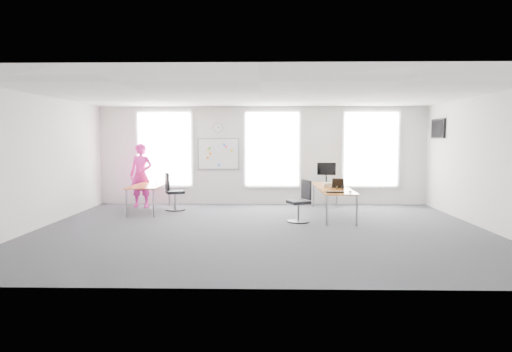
{
  "coord_description": "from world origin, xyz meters",
  "views": [
    {
      "loc": [
        0.1,
        -9.98,
        2.01
      ],
      "look_at": [
        -0.14,
        1.2,
        1.1
      ],
      "focal_mm": 32.0,
      "sensor_mm": 36.0,
      "label": 1
    }
  ],
  "objects_px": {
    "desk_left": "(149,187)",
    "chair_right": "(301,204)",
    "keyboard": "(335,192)",
    "monitor": "(326,171)",
    "chair_left": "(173,194)",
    "person": "(141,175)",
    "headphones": "(339,188)",
    "desk_right": "(333,189)"
  },
  "relations": [
    {
      "from": "headphones",
      "to": "desk_right",
      "type": "bearing_deg",
      "value": 84.84
    },
    {
      "from": "desk_left",
      "to": "chair_left",
      "type": "xyz_separation_m",
      "value": [
        0.62,
        0.17,
        -0.22
      ]
    },
    {
      "from": "chair_left",
      "to": "desk_left",
      "type": "bearing_deg",
      "value": 84.64
    },
    {
      "from": "chair_left",
      "to": "monitor",
      "type": "distance_m",
      "value": 4.42
    },
    {
      "from": "desk_left",
      "to": "person",
      "type": "distance_m",
      "value": 0.91
    },
    {
      "from": "desk_right",
      "to": "chair_left",
      "type": "bearing_deg",
      "value": 170.06
    },
    {
      "from": "headphones",
      "to": "desk_left",
      "type": "bearing_deg",
      "value": 152.68
    },
    {
      "from": "desk_left",
      "to": "person",
      "type": "bearing_deg",
      "value": 119.67
    },
    {
      "from": "person",
      "to": "headphones",
      "type": "relative_size",
      "value": 10.7
    },
    {
      "from": "chair_right",
      "to": "headphones",
      "type": "height_order",
      "value": "chair_right"
    },
    {
      "from": "desk_left",
      "to": "chair_left",
      "type": "height_order",
      "value": "chair_left"
    },
    {
      "from": "desk_right",
      "to": "monitor",
      "type": "bearing_deg",
      "value": 91.25
    },
    {
      "from": "person",
      "to": "chair_left",
      "type": "bearing_deg",
      "value": -19.43
    },
    {
      "from": "person",
      "to": "monitor",
      "type": "bearing_deg",
      "value": 7.05
    },
    {
      "from": "desk_right",
      "to": "chair_right",
      "type": "xyz_separation_m",
      "value": [
        -0.91,
        -0.98,
        -0.25
      ]
    },
    {
      "from": "chair_left",
      "to": "chair_right",
      "type": "bearing_deg",
      "value": -137.3
    },
    {
      "from": "desk_right",
      "to": "person",
      "type": "xyz_separation_m",
      "value": [
        -5.44,
        1.36,
        0.25
      ]
    },
    {
      "from": "chair_right",
      "to": "person",
      "type": "distance_m",
      "value": 5.12
    },
    {
      "from": "chair_left",
      "to": "keyboard",
      "type": "height_order",
      "value": "chair_left"
    },
    {
      "from": "person",
      "to": "monitor",
      "type": "height_order",
      "value": "person"
    },
    {
      "from": "person",
      "to": "desk_left",
      "type": "bearing_deg",
      "value": -50.39
    },
    {
      "from": "desk_left",
      "to": "chair_right",
      "type": "height_order",
      "value": "chair_right"
    },
    {
      "from": "desk_left",
      "to": "chair_left",
      "type": "relative_size",
      "value": 1.92
    },
    {
      "from": "desk_left",
      "to": "chair_right",
      "type": "relative_size",
      "value": 2.02
    },
    {
      "from": "desk_left",
      "to": "headphones",
      "type": "distance_m",
      "value": 5.22
    },
    {
      "from": "desk_right",
      "to": "chair_right",
      "type": "distance_m",
      "value": 1.37
    },
    {
      "from": "desk_left",
      "to": "monitor",
      "type": "distance_m",
      "value": 5.02
    },
    {
      "from": "keyboard",
      "to": "monitor",
      "type": "relative_size",
      "value": 0.73
    },
    {
      "from": "desk_right",
      "to": "headphones",
      "type": "xyz_separation_m",
      "value": [
        0.09,
        -0.53,
        0.1
      ]
    },
    {
      "from": "chair_left",
      "to": "person",
      "type": "distance_m",
      "value": 1.3
    },
    {
      "from": "desk_left",
      "to": "monitor",
      "type": "height_order",
      "value": "monitor"
    },
    {
      "from": "chair_right",
      "to": "headphones",
      "type": "xyz_separation_m",
      "value": [
        1.0,
        0.46,
        0.35
      ]
    },
    {
      "from": "chair_left",
      "to": "keyboard",
      "type": "relative_size",
      "value": 2.49
    },
    {
      "from": "desk_left",
      "to": "keyboard",
      "type": "height_order",
      "value": "keyboard"
    },
    {
      "from": "desk_left",
      "to": "keyboard",
      "type": "xyz_separation_m",
      "value": [
        4.87,
        -1.82,
        0.07
      ]
    },
    {
      "from": "monitor",
      "to": "chair_right",
      "type": "bearing_deg",
      "value": -103.79
    },
    {
      "from": "desk_right",
      "to": "desk_left",
      "type": "xyz_separation_m",
      "value": [
        -5.0,
        0.6,
        -0.01
      ]
    },
    {
      "from": "chair_right",
      "to": "headphones",
      "type": "distance_m",
      "value": 1.15
    },
    {
      "from": "person",
      "to": "headphones",
      "type": "bearing_deg",
      "value": -8.92
    },
    {
      "from": "chair_right",
      "to": "desk_left",
      "type": "bearing_deg",
      "value": -134.37
    },
    {
      "from": "headphones",
      "to": "monitor",
      "type": "height_order",
      "value": "monitor"
    },
    {
      "from": "headphones",
      "to": "keyboard",
      "type": "bearing_deg",
      "value": -122.81
    }
  ]
}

